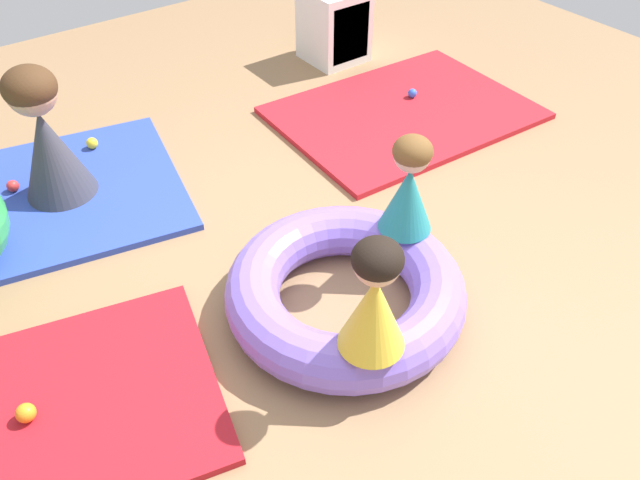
{
  "coord_description": "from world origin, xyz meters",
  "views": [
    {
      "loc": [
        -1.38,
        -1.72,
        2.28
      ],
      "look_at": [
        -0.03,
        0.1,
        0.31
      ],
      "focal_mm": 35.57,
      "sensor_mm": 36.0,
      "label": 1
    }
  ],
  "objects": [
    {
      "name": "ground_plane",
      "position": [
        0.0,
        0.0,
        0.0
      ],
      "size": [
        8.0,
        8.0,
        0.0
      ],
      "primitive_type": "plane",
      "color": "#93704C"
    },
    {
      "name": "gym_mat_center_rear",
      "position": [
        1.45,
        1.12,
        0.02
      ],
      "size": [
        1.78,
        1.34,
        0.04
      ],
      "primitive_type": "cube",
      "rotation": [
        0.0,
        0.0,
        -0.05
      ],
      "color": "red",
      "rests_on": "ground"
    },
    {
      "name": "gym_mat_front",
      "position": [
        -0.81,
        1.61,
        0.02
      ],
      "size": [
        1.56,
        1.53,
        0.04
      ],
      "primitive_type": "cube",
      "rotation": [
        0.0,
        0.0,
        -0.21
      ],
      "color": "#2D47B7",
      "rests_on": "ground"
    },
    {
      "name": "inflatable_cushion",
      "position": [
        -0.03,
        -0.1,
        0.13
      ],
      "size": [
        1.14,
        1.14,
        0.26
      ],
      "primitive_type": "torus",
      "color": "#8466E0",
      "rests_on": "ground"
    },
    {
      "name": "child_in_yellow",
      "position": [
        -0.22,
        -0.49,
        0.53
      ],
      "size": [
        0.32,
        0.32,
        0.54
      ],
      "rotation": [
        0.0,
        0.0,
        1.4
      ],
      "color": "yellow",
      "rests_on": "inflatable_cushion"
    },
    {
      "name": "child_in_teal",
      "position": [
        0.4,
        -0.02,
        0.51
      ],
      "size": [
        0.28,
        0.28,
        0.52
      ],
      "rotation": [
        0.0,
        0.0,
        0.07
      ],
      "color": "teal",
      "rests_on": "inflatable_cushion"
    },
    {
      "name": "adult_seated",
      "position": [
        -0.81,
        1.61,
        0.42
      ],
      "size": [
        0.57,
        0.57,
        0.79
      ],
      "rotation": [
        0.0,
        0.0,
        5.38
      ],
      "color": "#383842",
      "rests_on": "gym_mat_front"
    },
    {
      "name": "play_ball_orange",
      "position": [
        -1.46,
        0.16,
        0.08
      ],
      "size": [
        0.08,
        0.08,
        0.08
      ],
      "primitive_type": "sphere",
      "color": "orange",
      "rests_on": "gym_mat_far_right"
    },
    {
      "name": "play_ball_red",
      "position": [
        -1.04,
        1.78,
        0.08
      ],
      "size": [
        0.07,
        0.07,
        0.07
      ],
      "primitive_type": "sphere",
      "color": "red",
      "rests_on": "gym_mat_front"
    },
    {
      "name": "play_ball_yellow",
      "position": [
        -0.49,
        1.95,
        0.08
      ],
      "size": [
        0.07,
        0.07,
        0.07
      ],
      "primitive_type": "sphere",
      "color": "yellow",
      "rests_on": "gym_mat_front"
    },
    {
      "name": "play_ball_blue",
      "position": [
        1.63,
        1.23,
        0.07
      ],
      "size": [
        0.07,
        0.07,
        0.07
      ],
      "primitive_type": "sphere",
      "color": "blue",
      "rests_on": "gym_mat_center_rear"
    },
    {
      "name": "storage_cube",
      "position": [
        1.61,
        2.12,
        0.28
      ],
      "size": [
        0.44,
        0.44,
        0.56
      ],
      "color": "white",
      "rests_on": "ground"
    }
  ]
}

